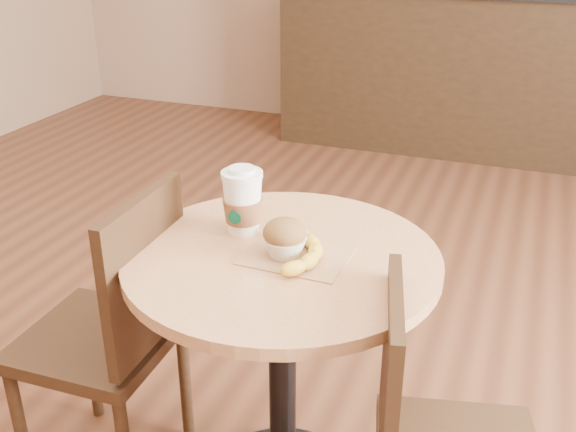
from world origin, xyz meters
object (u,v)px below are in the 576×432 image
object	(u,v)px
coffee_cup	(243,203)
muffin	(285,238)
cafe_table	(282,325)
chair_left	(115,330)
banana	(291,249)

from	to	relation	value
coffee_cup	muffin	world-z (taller)	coffee_cup
cafe_table	muffin	distance (m)	0.25
chair_left	banana	size ratio (longest dim) A/B	3.79
cafe_table	muffin	world-z (taller)	muffin
cafe_table	chair_left	bearing A→B (deg)	-170.17
cafe_table	muffin	bearing A→B (deg)	-44.41
coffee_cup	banana	distance (m)	0.19
chair_left	coffee_cup	world-z (taller)	coffee_cup
chair_left	muffin	world-z (taller)	chair_left
chair_left	cafe_table	bearing A→B (deg)	98.40
chair_left	coffee_cup	distance (m)	0.49
muffin	banana	bearing A→B (deg)	7.63
cafe_table	muffin	size ratio (longest dim) A/B	7.27
coffee_cup	muffin	size ratio (longest dim) A/B	1.65
cafe_table	coffee_cup	distance (m)	0.32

